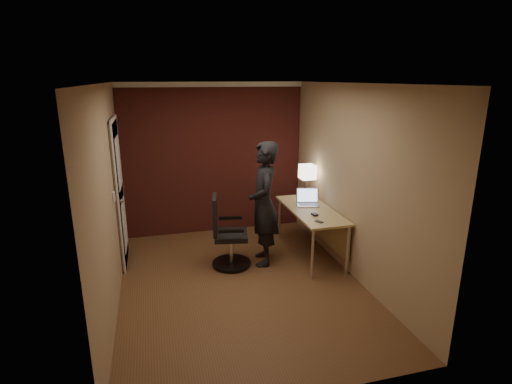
{
  "coord_description": "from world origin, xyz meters",
  "views": [
    {
      "loc": [
        -0.99,
        -4.54,
        2.56
      ],
      "look_at": [
        0.35,
        0.55,
        1.05
      ],
      "focal_mm": 28.0,
      "sensor_mm": 36.0,
      "label": 1
    }
  ],
  "objects_px": {
    "desk_lamp": "(307,172)",
    "desk": "(315,217)",
    "laptop": "(308,200)",
    "office_chair": "(226,236)",
    "person": "(264,204)",
    "mouse": "(315,214)",
    "phone": "(319,222)"
  },
  "relations": [
    {
      "from": "laptop",
      "to": "mouse",
      "type": "relative_size",
      "value": 3.83
    },
    {
      "from": "desk",
      "to": "laptop",
      "type": "relative_size",
      "value": 3.92
    },
    {
      "from": "desk_lamp",
      "to": "mouse",
      "type": "height_order",
      "value": "desk_lamp"
    },
    {
      "from": "phone",
      "to": "person",
      "type": "relative_size",
      "value": 0.07
    },
    {
      "from": "desk_lamp",
      "to": "phone",
      "type": "relative_size",
      "value": 4.65
    },
    {
      "from": "desk",
      "to": "phone",
      "type": "xyz_separation_m",
      "value": [
        -0.18,
        -0.54,
        0.13
      ]
    },
    {
      "from": "person",
      "to": "desk",
      "type": "bearing_deg",
      "value": 103.09
    },
    {
      "from": "mouse",
      "to": "person",
      "type": "height_order",
      "value": "person"
    },
    {
      "from": "desk",
      "to": "office_chair",
      "type": "distance_m",
      "value": 1.34
    },
    {
      "from": "desk_lamp",
      "to": "office_chair",
      "type": "height_order",
      "value": "desk_lamp"
    },
    {
      "from": "mouse",
      "to": "laptop",
      "type": "bearing_deg",
      "value": 73.7
    },
    {
      "from": "desk",
      "to": "laptop",
      "type": "bearing_deg",
      "value": 99.32
    },
    {
      "from": "desk",
      "to": "mouse",
      "type": "xyz_separation_m",
      "value": [
        -0.14,
        -0.28,
        0.14
      ]
    },
    {
      "from": "desk_lamp",
      "to": "desk",
      "type": "bearing_deg",
      "value": -97.06
    },
    {
      "from": "desk_lamp",
      "to": "phone",
      "type": "distance_m",
      "value": 1.16
    },
    {
      "from": "desk",
      "to": "laptop",
      "type": "distance_m",
      "value": 0.3
    },
    {
      "from": "desk_lamp",
      "to": "mouse",
      "type": "xyz_separation_m",
      "value": [
        -0.2,
        -0.8,
        -0.4
      ]
    },
    {
      "from": "desk_lamp",
      "to": "mouse",
      "type": "relative_size",
      "value": 5.35
    },
    {
      "from": "mouse",
      "to": "office_chair",
      "type": "distance_m",
      "value": 1.26
    },
    {
      "from": "phone",
      "to": "person",
      "type": "distance_m",
      "value": 0.81
    },
    {
      "from": "laptop",
      "to": "phone",
      "type": "bearing_deg",
      "value": -100.56
    },
    {
      "from": "mouse",
      "to": "office_chair",
      "type": "relative_size",
      "value": 0.1
    },
    {
      "from": "phone",
      "to": "person",
      "type": "height_order",
      "value": "person"
    },
    {
      "from": "desk",
      "to": "phone",
      "type": "relative_size",
      "value": 13.04
    },
    {
      "from": "desk_lamp",
      "to": "mouse",
      "type": "bearing_deg",
      "value": -104.01
    },
    {
      "from": "laptop",
      "to": "mouse",
      "type": "bearing_deg",
      "value": -100.97
    },
    {
      "from": "office_chair",
      "to": "phone",
      "type": "bearing_deg",
      "value": -23.99
    },
    {
      "from": "laptop",
      "to": "office_chair",
      "type": "distance_m",
      "value": 1.36
    },
    {
      "from": "mouse",
      "to": "phone",
      "type": "distance_m",
      "value": 0.26
    },
    {
      "from": "laptop",
      "to": "office_chair",
      "type": "xyz_separation_m",
      "value": [
        -1.29,
        -0.25,
        -0.35
      ]
    },
    {
      "from": "mouse",
      "to": "phone",
      "type": "xyz_separation_m",
      "value": [
        -0.04,
        -0.26,
        -0.01
      ]
    },
    {
      "from": "office_chair",
      "to": "laptop",
      "type": "bearing_deg",
      "value": 11.06
    }
  ]
}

